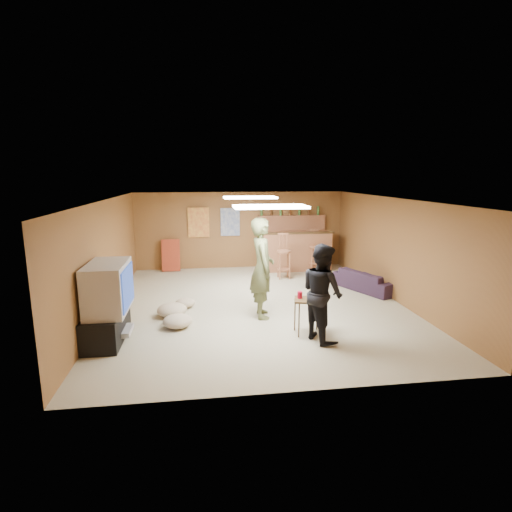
{
  "coord_description": "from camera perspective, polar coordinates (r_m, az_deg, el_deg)",
  "views": [
    {
      "loc": [
        -1.13,
        -7.97,
        2.68
      ],
      "look_at": [
        0.0,
        0.2,
        1.0
      ],
      "focal_mm": 28.0,
      "sensor_mm": 36.0,
      "label": 1
    }
  ],
  "objects": [
    {
      "name": "cushion_mid",
      "position": [
        8.41,
        -10.11,
        -6.59
      ],
      "size": [
        0.49,
        0.49,
        0.18
      ],
      "primitive_type": "ellipsoid",
      "rotation": [
        0.0,
        0.0,
        0.22
      ],
      "color": "tan",
      "rests_on": "ground"
    },
    {
      "name": "cup_blue",
      "position": [
        6.99,
        8.67,
        -5.31
      ],
      "size": [
        0.11,
        0.11,
        0.12
      ],
      "primitive_type": "cylinder",
      "rotation": [
        0.0,
        0.0,
        0.27
      ],
      "color": "navy",
      "rests_on": "tray_table"
    },
    {
      "name": "bar_stool_left",
      "position": [
        10.47,
        4.02,
        -0.32
      ],
      "size": [
        0.45,
        0.45,
        1.08
      ],
      "primitive_type": null,
      "rotation": [
        0.0,
        0.0,
        -0.39
      ],
      "color": "#935535",
      "rests_on": "ground"
    },
    {
      "name": "cushion_far",
      "position": [
        7.36,
        -11.17,
        -9.11
      ],
      "size": [
        0.67,
        0.67,
        0.23
      ],
      "primitive_type": "ellipsoid",
      "rotation": [
        0.0,
        0.0,
        0.36
      ],
      "color": "tan",
      "rests_on": "ground"
    },
    {
      "name": "wall_right",
      "position": [
        9.12,
        19.21,
        0.88
      ],
      "size": [
        0.02,
        7.0,
        2.2
      ],
      "primitive_type": "cube",
      "color": "brown",
      "rests_on": "ground"
    },
    {
      "name": "poster_left",
      "position": [
        11.51,
        -8.2,
        4.76
      ],
      "size": [
        0.6,
        0.03,
        0.85
      ],
      "primitive_type": "cube",
      "color": "#BF3F26",
      "rests_on": "wall_back"
    },
    {
      "name": "poster_right",
      "position": [
        11.54,
        -3.72,
        4.88
      ],
      "size": [
        0.55,
        0.03,
        0.8
      ],
      "primitive_type": "cube",
      "color": "#334C99",
      "rests_on": "wall_back"
    },
    {
      "name": "bar_shelf",
      "position": [
        11.73,
        5.14,
        5.7
      ],
      "size": [
        2.0,
        0.18,
        0.05
      ],
      "primitive_type": "cube",
      "color": "#935535",
      "rests_on": "bar_backing"
    },
    {
      "name": "ceiling_panel_back",
      "position": [
        9.25,
        -0.86,
        8.35
      ],
      "size": [
        1.2,
        0.6,
        0.04
      ],
      "primitive_type": "cube",
      "color": "white",
      "rests_on": "ceiling"
    },
    {
      "name": "person_olive",
      "position": [
        7.53,
        0.87,
        -1.73
      ],
      "size": [
        0.46,
        0.7,
        1.91
      ],
      "primitive_type": "imported",
      "rotation": [
        0.0,
        0.0,
        1.57
      ],
      "color": "#595F37",
      "rests_on": "ground"
    },
    {
      "name": "dvd_box",
      "position": [
        7.08,
        -18.76,
        -10.07
      ],
      "size": [
        0.35,
        0.5,
        0.08
      ],
      "primitive_type": "cube",
      "color": "#B2B2B7",
      "rests_on": "tv_stand"
    },
    {
      "name": "bar_counter",
      "position": [
        11.43,
        5.56,
        0.73
      ],
      "size": [
        2.0,
        0.6,
        1.1
      ],
      "primitive_type": "cube",
      "color": "#935535",
      "rests_on": "ground"
    },
    {
      "name": "tv_stand",
      "position": [
        7.09,
        -20.58,
        -9.3
      ],
      "size": [
        0.55,
        1.3,
        0.5
      ],
      "primitive_type": "cube",
      "color": "black",
      "rests_on": "ground"
    },
    {
      "name": "ground",
      "position": [
        8.49,
        0.19,
        -6.9
      ],
      "size": [
        7.0,
        7.0,
        0.0
      ],
      "primitive_type": "plane",
      "color": "tan",
      "rests_on": "ground"
    },
    {
      "name": "ceiling_panel_front",
      "position": [
        6.59,
        2.05,
        7.06
      ],
      "size": [
        1.2,
        0.6,
        0.04
      ],
      "primitive_type": "cube",
      "color": "white",
      "rests_on": "ceiling"
    },
    {
      "name": "bar_stool_right",
      "position": [
        11.24,
        8.47,
        0.71
      ],
      "size": [
        0.49,
        0.49,
        1.19
      ],
      "primitive_type": null,
      "rotation": [
        0.0,
        0.0,
        -0.38
      ],
      "color": "#935535",
      "rests_on": "ground"
    },
    {
      "name": "ceiling",
      "position": [
        8.07,
        0.2,
        8.1
      ],
      "size": [
        6.0,
        7.0,
        0.02
      ],
      "primitive_type": "cube",
      "color": "silver",
      "rests_on": "ground"
    },
    {
      "name": "wall_front",
      "position": [
        4.88,
        6.04,
        -7.48
      ],
      "size": [
        6.0,
        0.02,
        2.2
      ],
      "primitive_type": "cube",
      "color": "brown",
      "rests_on": "ground"
    },
    {
      "name": "wall_back",
      "position": [
        11.64,
        -2.24,
        3.71
      ],
      "size": [
        6.0,
        0.02,
        2.2
      ],
      "primitive_type": "cube",
      "color": "brown",
      "rests_on": "ground"
    },
    {
      "name": "bar_backing",
      "position": [
        11.79,
        5.09,
        4.26
      ],
      "size": [
        2.0,
        0.14,
        0.6
      ],
      "primitive_type": "cube",
      "color": "#935535",
      "rests_on": "bar_counter"
    },
    {
      "name": "cup_red_near",
      "position": [
        6.87,
        6.28,
        -5.54
      ],
      "size": [
        0.11,
        0.11,
        0.12
      ],
      "primitive_type": "cylinder",
      "rotation": [
        0.0,
        0.0,
        -0.41
      ],
      "color": "#A50B24",
      "rests_on": "tray_table"
    },
    {
      "name": "sofa",
      "position": [
        9.79,
        15.46,
        -3.38
      ],
      "size": [
        1.24,
        1.72,
        0.47
      ],
      "primitive_type": "imported",
      "rotation": [
        0.0,
        0.0,
        2.0
      ],
      "color": "black",
      "rests_on": "ground"
    },
    {
      "name": "folding_chair_stack",
      "position": [
        11.52,
        -12.06,
        0.1
      ],
      "size": [
        0.5,
        0.26,
        0.91
      ],
      "primitive_type": "cube",
      "rotation": [
        -0.14,
        0.0,
        0.0
      ],
      "color": "#A4361E",
      "rests_on": "ground"
    },
    {
      "name": "tray_table",
      "position": [
        6.96,
        7.48,
        -8.53
      ],
      "size": [
        0.54,
        0.47,
        0.62
      ],
      "primitive_type": "cube",
      "rotation": [
        0.0,
        0.0,
        -0.22
      ],
      "color": "#3C2813",
      "rests_on": "ground"
    },
    {
      "name": "tv_body",
      "position": [
        6.88,
        -20.39,
        -4.23
      ],
      "size": [
        0.6,
        1.1,
        0.8
      ],
      "primitive_type": "cube",
      "color": "#B2B2B7",
      "rests_on": "tv_stand"
    },
    {
      "name": "cup_red_far",
      "position": [
        6.81,
        8.47,
        -5.8
      ],
      "size": [
        0.09,
        0.09,
        0.11
      ],
      "primitive_type": "cylinder",
      "rotation": [
        0.0,
        0.0,
        -0.18
      ],
      "color": "#A50B24",
      "rests_on": "tray_table"
    },
    {
      "name": "wall_left",
      "position": [
        8.34,
        -20.68,
        -0.17
      ],
      "size": [
        0.02,
        7.0,
        2.2
      ],
      "primitive_type": "cube",
      "color": "brown",
      "rests_on": "ground"
    },
    {
      "name": "tv_screen",
      "position": [
        6.82,
        -17.84,
        -4.2
      ],
      "size": [
        0.02,
        0.95,
        0.65
      ],
      "primitive_type": "cube",
      "color": "navy",
      "rests_on": "tv_body"
    },
    {
      "name": "bottle_row",
      "position": [
        11.68,
        4.89,
        6.44
      ],
      "size": [
        1.76,
        0.08,
        0.26
      ],
      "primitive_type": null,
      "color": "#3F7233",
      "rests_on": "bar_shelf"
    },
    {
      "name": "cushion_near_tv",
      "position": [
        7.92,
        -11.91,
        -7.55
      ],
      "size": [
        0.73,
        0.73,
        0.25
      ],
      "primitive_type": "ellipsoid",
      "rotation": [
        0.0,
        0.0,
        -0.36
      ],
      "color": "tan",
      "rests_on": "ground"
    },
    {
      "name": "bar_lip",
      "position": [
        11.1,
        5.91,
        3.28
      ],
      "size": [
        2.1,
        0.12,
        0.05
      ],
      "primitive_type": "cube",
      "color": "#3C2813",
      "rests_on": "bar_counter"
    },
    {
      "name": "person_black",
      "position": [
        6.61,
        9.42,
        -5.14
      ],
      "size": [
        0.83,
        0.94,
        1.61
      ],
      "primitive_type": "imported",
      "rotation": [
        0.0,
        0.0,
        1.9
      ],
      "color": "black",
      "rests_on": "ground"
    }
  ]
}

